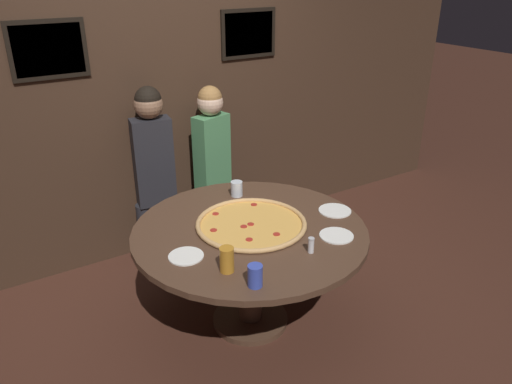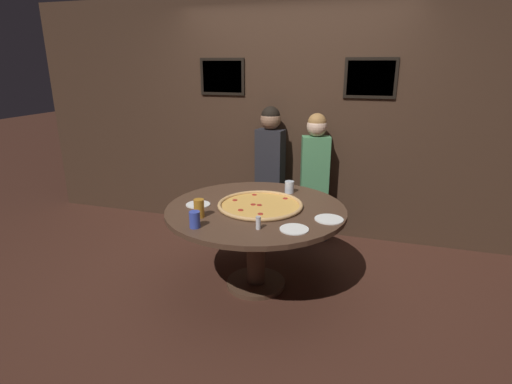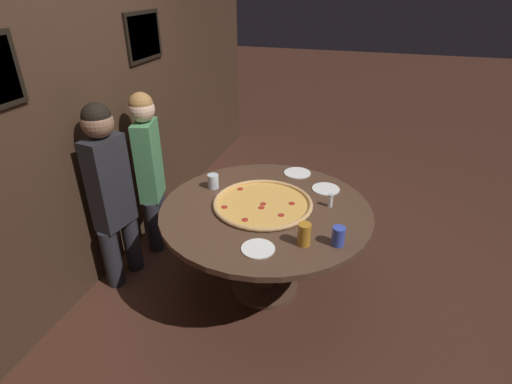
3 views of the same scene
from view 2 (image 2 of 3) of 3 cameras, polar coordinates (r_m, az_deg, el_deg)
name	(u,v)px [view 2 (image 2 of 3)]	position (r m, az deg, el deg)	size (l,w,h in m)	color
ground_plane	(256,285)	(3.67, -0.02, -13.12)	(24.00, 24.00, 0.00)	#422319
back_wall	(292,119)	(4.49, 5.18, 10.33)	(6.40, 0.08, 2.60)	#3D281C
dining_table	(256,223)	(3.40, -0.02, -4.39)	(1.51, 1.51, 0.74)	#4C3323
giant_pizza	(260,205)	(3.36, 0.61, -1.86)	(0.72, 0.72, 0.03)	#E5A84C
drink_cup_far_left	(195,220)	(2.96, -8.75, -3.91)	(0.08, 0.08, 0.12)	#384CB7
drink_cup_near_right	(289,187)	(3.72, 4.79, 0.73)	(0.09, 0.09, 0.11)	silver
drink_cup_centre_back	(199,208)	(3.15, -8.14, -2.32)	(0.08, 0.08, 0.15)	#BC7A23
white_plate_right_side	(198,204)	(3.44, -8.27, -1.78)	(0.21, 0.21, 0.01)	white
white_plate_beside_cup	(294,229)	(2.92, 5.48, -5.31)	(0.21, 0.21, 0.01)	white
white_plate_left_side	(329,219)	(3.14, 10.39, -3.85)	(0.22, 0.22, 0.01)	white
condiment_shaker	(258,223)	(2.90, 0.32, -4.42)	(0.04, 0.04, 0.10)	silver
diner_centre_back	(315,171)	(4.31, 8.40, 3.01)	(0.37, 0.23, 1.41)	#232328
diner_side_right	(270,164)	(4.42, 2.02, 3.99)	(0.38, 0.22, 1.46)	#232328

